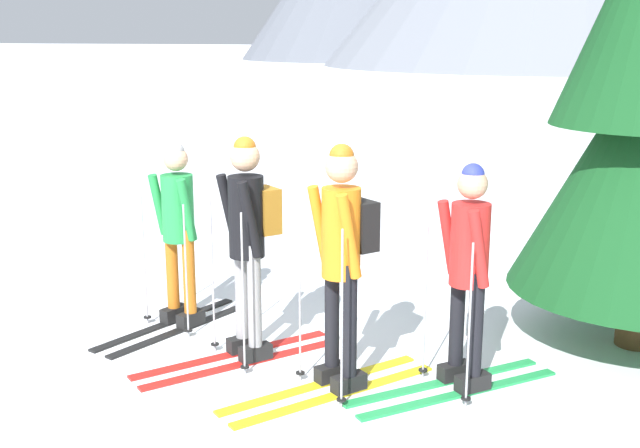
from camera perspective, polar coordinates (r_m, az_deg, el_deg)
name	(u,v)px	position (r m, az deg, el deg)	size (l,w,h in m)	color
ground_plane	(276,361)	(6.40, -3.23, -9.94)	(400.00, 400.00, 0.00)	white
skier_in_green	(178,228)	(7.00, -10.32, -0.31)	(0.74, 1.65, 1.66)	black
skier_in_black	(248,235)	(6.17, -5.27, -0.83)	(1.27, 1.60, 1.81)	red
skier_in_orange	(342,253)	(5.60, 1.63, -2.12)	(1.24, 1.61, 1.82)	yellow
skier_in_red	(467,269)	(5.73, 10.68, -3.25)	(1.37, 1.49, 1.69)	green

